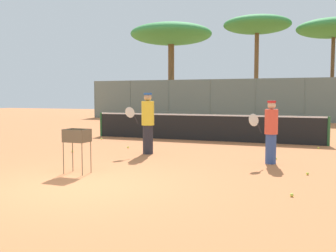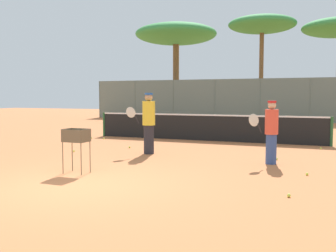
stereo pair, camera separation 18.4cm
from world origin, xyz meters
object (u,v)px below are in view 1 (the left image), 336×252
Objects in this scene: player_red_cap at (271,131)px; ball_cart at (77,139)px; tennis_net at (202,127)px; parked_car at (172,109)px; player_white_outfit at (148,122)px.

ball_cart is at bearing -2.27° from player_red_cap.
tennis_net is 2.29× the size of parked_car.
tennis_net reaches higher than ball_cart.
player_red_cap reaches higher than ball_cart.
player_white_outfit is 3.83m from player_red_cap.
tennis_net is 5.63m from player_red_cap.
player_white_outfit is 0.45× the size of parked_car.
parked_car is (-6.96, 24.35, -0.14)m from ball_cart.
player_red_cap is at bearing 37.02° from ball_cart.
parked_car is at bearing 114.80° from tennis_net.
player_red_cap is at bearing -62.71° from parked_car.
ball_cart is (-0.77, -7.62, 0.24)m from tennis_net.
tennis_net is at bearing -65.20° from parked_car.
player_white_outfit is (-0.54, -4.16, 0.43)m from tennis_net.
player_white_outfit is at bearing 86.21° from ball_cart.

